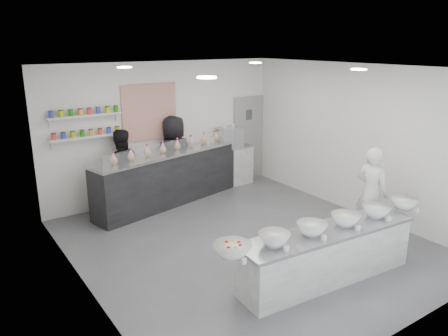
{
  "coord_description": "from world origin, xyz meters",
  "views": [
    {
      "loc": [
        -4.26,
        -5.55,
        3.4
      ],
      "look_at": [
        -0.19,
        0.4,
        1.3
      ],
      "focal_mm": 35.0,
      "sensor_mm": 36.0,
      "label": 1
    }
  ],
  "objects_px": {
    "back_bar": "(171,177)",
    "espresso_machine": "(229,138)",
    "prep_counter": "(327,255)",
    "staff_left": "(121,170)",
    "espresso_ledge": "(228,167)",
    "staff_right": "(174,157)",
    "woman_prep": "(372,193)"
  },
  "relations": [
    {
      "from": "woman_prep",
      "to": "staff_left",
      "type": "bearing_deg",
      "value": 33.61
    },
    {
      "from": "back_bar",
      "to": "espresso_ledge",
      "type": "xyz_separation_m",
      "value": [
        1.68,
        0.26,
        -0.1
      ]
    },
    {
      "from": "espresso_ledge",
      "to": "espresso_machine",
      "type": "bearing_deg",
      "value": 0.0
    },
    {
      "from": "prep_counter",
      "to": "staff_left",
      "type": "relative_size",
      "value": 1.71
    },
    {
      "from": "espresso_machine",
      "to": "woman_prep",
      "type": "xyz_separation_m",
      "value": [
        0.41,
        -3.82,
        -0.35
      ]
    },
    {
      "from": "back_bar",
      "to": "espresso_machine",
      "type": "relative_size",
      "value": 6.09
    },
    {
      "from": "woman_prep",
      "to": "prep_counter",
      "type": "bearing_deg",
      "value": 103.29
    },
    {
      "from": "staff_left",
      "to": "staff_right",
      "type": "bearing_deg",
      "value": -167.13
    },
    {
      "from": "staff_left",
      "to": "staff_right",
      "type": "xyz_separation_m",
      "value": [
        1.24,
        0.0,
        0.08
      ]
    },
    {
      "from": "back_bar",
      "to": "espresso_machine",
      "type": "distance_m",
      "value": 1.82
    },
    {
      "from": "espresso_machine",
      "to": "staff_left",
      "type": "distance_m",
      "value": 2.74
    },
    {
      "from": "back_bar",
      "to": "woman_prep",
      "type": "height_order",
      "value": "woman_prep"
    },
    {
      "from": "back_bar",
      "to": "staff_right",
      "type": "height_order",
      "value": "staff_right"
    },
    {
      "from": "back_bar",
      "to": "espresso_machine",
      "type": "xyz_separation_m",
      "value": [
        1.7,
        0.26,
        0.61
      ]
    },
    {
      "from": "staff_left",
      "to": "staff_right",
      "type": "relative_size",
      "value": 0.91
    },
    {
      "from": "woman_prep",
      "to": "staff_right",
      "type": "bearing_deg",
      "value": 20.55
    },
    {
      "from": "staff_right",
      "to": "prep_counter",
      "type": "bearing_deg",
      "value": 93.84
    },
    {
      "from": "staff_left",
      "to": "staff_right",
      "type": "height_order",
      "value": "staff_right"
    },
    {
      "from": "prep_counter",
      "to": "staff_left",
      "type": "distance_m",
      "value": 4.64
    },
    {
      "from": "prep_counter",
      "to": "espresso_machine",
      "type": "xyz_separation_m",
      "value": [
        1.33,
        4.42,
        0.79
      ]
    },
    {
      "from": "woman_prep",
      "to": "staff_left",
      "type": "xyz_separation_m",
      "value": [
        -3.12,
        3.8,
        0.02
      ]
    },
    {
      "from": "espresso_ledge",
      "to": "staff_right",
      "type": "height_order",
      "value": "staff_right"
    },
    {
      "from": "prep_counter",
      "to": "woman_prep",
      "type": "height_order",
      "value": "woman_prep"
    },
    {
      "from": "espresso_machine",
      "to": "staff_right",
      "type": "relative_size",
      "value": 0.33
    },
    {
      "from": "staff_left",
      "to": "prep_counter",
      "type": "bearing_deg",
      "value": 120.4
    },
    {
      "from": "staff_left",
      "to": "staff_right",
      "type": "distance_m",
      "value": 1.24
    },
    {
      "from": "espresso_ledge",
      "to": "espresso_machine",
      "type": "xyz_separation_m",
      "value": [
        0.02,
        0.0,
        0.71
      ]
    },
    {
      "from": "espresso_ledge",
      "to": "woman_prep",
      "type": "xyz_separation_m",
      "value": [
        0.43,
        -3.82,
        0.36
      ]
    },
    {
      "from": "prep_counter",
      "to": "woman_prep",
      "type": "bearing_deg",
      "value": 23.09
    },
    {
      "from": "prep_counter",
      "to": "staff_left",
      "type": "height_order",
      "value": "staff_left"
    },
    {
      "from": "prep_counter",
      "to": "back_bar",
      "type": "relative_size",
      "value": 0.78
    },
    {
      "from": "staff_left",
      "to": "espresso_machine",
      "type": "bearing_deg",
      "value": -166.83
    }
  ]
}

